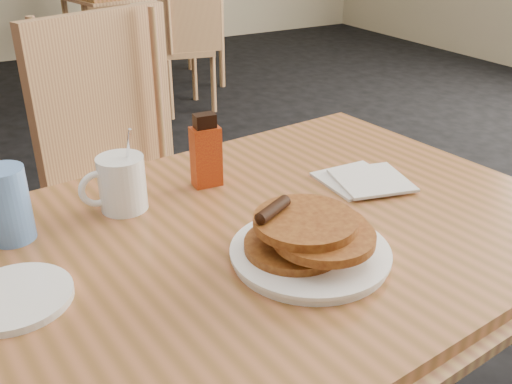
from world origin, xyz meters
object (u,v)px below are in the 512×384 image
(chair_neighbor_near, at_px, (185,37))
(chair_main_far, at_px, (122,164))
(chair_neighbor_far, at_px, (111,8))
(coffee_mug, at_px, (121,183))
(main_table, at_px, (250,252))
(syrup_bottle, at_px, (206,153))
(pancake_plate, at_px, (310,242))
(blue_tumbler, at_px, (7,205))

(chair_neighbor_near, bearing_deg, chair_main_far, -104.51)
(chair_neighbor_far, height_order, coffee_mug, coffee_mug)
(main_table, bearing_deg, chair_main_far, 91.35)
(syrup_bottle, bearing_deg, chair_neighbor_far, 80.29)
(chair_neighbor_near, distance_m, pancake_plate, 3.05)
(main_table, height_order, chair_main_far, chair_main_far)
(pancake_plate, distance_m, syrup_bottle, 0.34)
(pancake_plate, distance_m, blue_tumbler, 0.51)
(main_table, relative_size, syrup_bottle, 8.48)
(chair_main_far, relative_size, syrup_bottle, 6.63)
(syrup_bottle, bearing_deg, blue_tumbler, -171.50)
(coffee_mug, bearing_deg, blue_tumbler, -159.87)
(main_table, height_order, chair_neighbor_near, chair_neighbor_near)
(chair_neighbor_far, distance_m, coffee_mug, 4.22)
(chair_main_far, bearing_deg, pancake_plate, -106.39)
(chair_neighbor_far, xyz_separation_m, coffee_mug, (-1.17, -4.05, 0.31))
(chair_main_far, distance_m, coffee_mug, 0.58)
(pancake_plate, relative_size, syrup_bottle, 1.71)
(chair_neighbor_near, height_order, coffee_mug, coffee_mug)
(chair_neighbor_far, bearing_deg, pancake_plate, -101.52)
(chair_neighbor_far, height_order, pancake_plate, pancake_plate)
(chair_main_far, relative_size, chair_neighbor_far, 1.21)
(chair_main_far, xyz_separation_m, blue_tumbler, (-0.35, -0.54, 0.21))
(chair_main_far, bearing_deg, blue_tumbler, -143.54)
(pancake_plate, xyz_separation_m, blue_tumbler, (-0.41, 0.31, 0.04))
(pancake_plate, distance_m, coffee_mug, 0.38)
(main_table, height_order, coffee_mug, coffee_mug)
(main_table, xyz_separation_m, blue_tumbler, (-0.37, 0.18, 0.11))
(coffee_mug, height_order, blue_tumbler, coffee_mug)
(chair_neighbor_far, bearing_deg, syrup_bottle, -102.87)
(chair_neighbor_far, xyz_separation_m, blue_tumbler, (-1.37, -4.06, 0.32))
(main_table, distance_m, blue_tumbler, 0.42)
(syrup_bottle, bearing_deg, chair_neighbor_near, 71.98)
(chair_neighbor_near, relative_size, syrup_bottle, 5.60)
(chair_neighbor_near, relative_size, blue_tumbler, 6.48)
(chair_main_far, distance_m, pancake_plate, 0.86)
(coffee_mug, height_order, syrup_bottle, coffee_mug)
(chair_main_far, height_order, blue_tumbler, chair_main_far)
(chair_neighbor_far, distance_m, chair_neighbor_near, 1.50)
(pancake_plate, bearing_deg, chair_main_far, 94.16)
(chair_neighbor_near, xyz_separation_m, pancake_plate, (-1.00, -2.87, 0.27))
(chair_main_far, relative_size, pancake_plate, 3.87)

